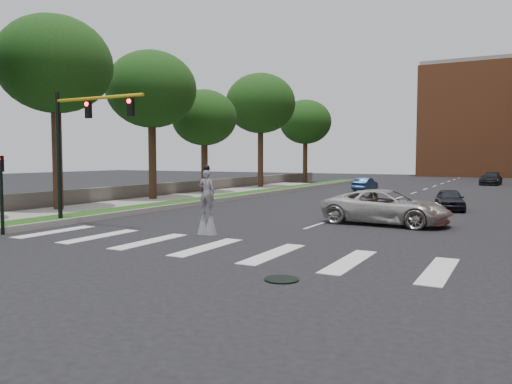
{
  "coord_description": "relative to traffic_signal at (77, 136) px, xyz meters",
  "views": [
    {
      "loc": [
        8.37,
        -13.47,
        3.16
      ],
      "look_at": [
        -1.48,
        5.0,
        1.7
      ],
      "focal_mm": 35.0,
      "sensor_mm": 36.0,
      "label": 1
    }
  ],
  "objects": [
    {
      "name": "tree_1",
      "position": [
        -5.39,
        3.43,
        4.21
      ],
      "size": [
        6.45,
        6.45,
        11.15
      ],
      "color": "#342115",
      "rests_on": "ground"
    },
    {
      "name": "car_far",
      "position": [
        15.1,
        46.38,
        -3.43
      ],
      "size": [
        2.4,
        5.13,
        1.45
      ],
      "primitive_type": "imported",
      "rotation": [
        0.0,
        0.0,
        -0.08
      ],
      "color": "black",
      "rests_on": "ground"
    },
    {
      "name": "traffic_signal",
      "position": [
        0.0,
        0.0,
        0.0
      ],
      "size": [
        5.3,
        0.23,
        6.2
      ],
      "color": "black",
      "rests_on": "ground"
    },
    {
      "name": "stone_wall",
      "position": [
        -7.22,
        19.0,
        -3.6
      ],
      "size": [
        0.5,
        56.0,
        1.1
      ],
      "primitive_type": "cube",
      "color": "#57534B",
      "rests_on": "ground"
    },
    {
      "name": "secondary_signal",
      "position": [
        -0.52,
        -3.5,
        -2.2
      ],
      "size": [
        0.25,
        0.21,
        3.23
      ],
      "color": "black",
      "rests_on": "ground"
    },
    {
      "name": "car_near",
      "position": [
        14.41,
        15.19,
        -3.51
      ],
      "size": [
        2.32,
        3.98,
        1.27
      ],
      "primitive_type": "imported",
      "rotation": [
        0.0,
        0.0,
        0.23
      ],
      "color": "black",
      "rests_on": "ground"
    },
    {
      "name": "tree_4",
      "position": [
        -5.19,
        28.27,
        4.37
      ],
      "size": [
        7.04,
        7.04,
        11.55
      ],
      "color": "#342115",
      "rests_on": "ground"
    },
    {
      "name": "ground_plane",
      "position": [
        9.78,
        -3.0,
        -4.15
      ],
      "size": [
        160.0,
        160.0,
        0.0
      ],
      "primitive_type": "plane",
      "color": "black",
      "rests_on": "ground"
    },
    {
      "name": "manhole",
      "position": [
        12.78,
        -5.0,
        -4.13
      ],
      "size": [
        0.9,
        0.9,
        0.04
      ],
      "primitive_type": "cylinder",
      "color": "black",
      "rests_on": "ground"
    },
    {
      "name": "grass_median",
      "position": [
        -1.72,
        17.0,
        -4.03
      ],
      "size": [
        2.0,
        60.0,
        0.25
      ],
      "primitive_type": "cube",
      "color": "#1C4614",
      "rests_on": "ground"
    },
    {
      "name": "median_curb",
      "position": [
        -0.67,
        17.0,
        -4.01
      ],
      "size": [
        0.2,
        60.0,
        0.28
      ],
      "primitive_type": "cube",
      "color": "gray",
      "rests_on": "ground"
    },
    {
      "name": "tree_3",
      "position": [
        -5.5,
        18.65,
        2.28
      ],
      "size": [
        5.49,
        5.49,
        8.81
      ],
      "color": "#342115",
      "rests_on": "ground"
    },
    {
      "name": "car_mid",
      "position": [
        5.26,
        29.47,
        -3.54
      ],
      "size": [
        1.55,
        3.81,
        1.23
      ],
      "primitive_type": "imported",
      "rotation": [
        0.0,
        0.0,
        3.07
      ],
      "color": "navy",
      "rests_on": "ground"
    },
    {
      "name": "stilt_performer",
      "position": [
        6.82,
        0.5,
        -3.01
      ],
      "size": [
        0.84,
        0.56,
        2.85
      ],
      "rotation": [
        0.0,
        0.0,
        3.27
      ],
      "color": "#342115",
      "rests_on": "ground"
    },
    {
      "name": "tree_2",
      "position": [
        -5.28,
        11.66,
        3.79
      ],
      "size": [
        6.42,
        6.42,
        10.71
      ],
      "color": "#342115",
      "rests_on": "ground"
    },
    {
      "name": "building_backdrop",
      "position": [
        15.78,
        75.0,
        4.85
      ],
      "size": [
        26.0,
        14.0,
        18.0
      ],
      "primitive_type": "cube",
      "color": "#A25933",
      "rests_on": "ground"
    },
    {
      "name": "suv_crossing",
      "position": [
        12.57,
        7.08,
        -3.33
      ],
      "size": [
        6.06,
        3.12,
        1.63
      ],
      "primitive_type": "imported",
      "rotation": [
        0.0,
        0.0,
        1.5
      ],
      "color": "beige",
      "rests_on": "ground"
    },
    {
      "name": "sidewalk_left",
      "position": [
        -4.72,
        7.0,
        -4.06
      ],
      "size": [
        4.0,
        60.0,
        0.18
      ],
      "primitive_type": "cube",
      "color": "gray",
      "rests_on": "ground"
    },
    {
      "name": "tree_5",
      "position": [
        -5.17,
        40.02,
        3.25
      ],
      "size": [
        6.29,
        6.29,
        10.11
      ],
      "color": "#342115",
      "rests_on": "ground"
    }
  ]
}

